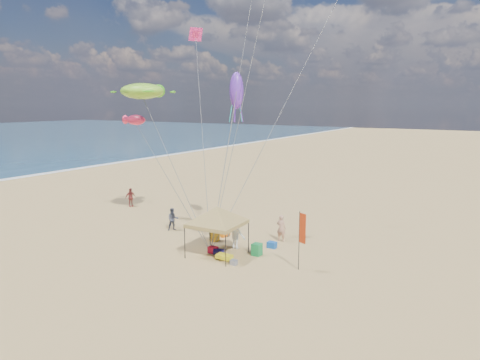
{
  "coord_description": "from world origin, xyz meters",
  "views": [
    {
      "loc": [
        13.62,
        -19.1,
        8.6
      ],
      "look_at": [
        0.0,
        3.0,
        4.0
      ],
      "focal_mm": 32.11,
      "sensor_mm": 36.0,
      "label": 1
    }
  ],
  "objects_px": {
    "cooler_blue": "(272,245)",
    "beach_cart": "(224,257)",
    "cooler_red": "(213,250)",
    "canopy_tent": "(217,208)",
    "chair_green": "(257,249)",
    "person_far_a": "(131,197)",
    "person_near_a": "(281,228)",
    "chair_yellow": "(214,236)",
    "feather_flag": "(302,232)",
    "person_near_b": "(173,219)",
    "person_near_c": "(236,234)"
  },
  "relations": [
    {
      "from": "cooler_blue",
      "to": "beach_cart",
      "type": "xyz_separation_m",
      "value": [
        -1.32,
        -3.23,
        0.01
      ]
    },
    {
      "from": "cooler_red",
      "to": "cooler_blue",
      "type": "distance_m",
      "value": 3.64
    },
    {
      "from": "canopy_tent",
      "to": "cooler_blue",
      "type": "height_order",
      "value": "canopy_tent"
    },
    {
      "from": "chair_green",
      "to": "person_far_a",
      "type": "distance_m",
      "value": 15.74
    },
    {
      "from": "cooler_blue",
      "to": "person_near_a",
      "type": "relative_size",
      "value": 0.31
    },
    {
      "from": "cooler_red",
      "to": "chair_yellow",
      "type": "relative_size",
      "value": 0.77
    },
    {
      "from": "chair_green",
      "to": "beach_cart",
      "type": "xyz_separation_m",
      "value": [
        -1.17,
        -1.63,
        -0.15
      ]
    },
    {
      "from": "cooler_red",
      "to": "person_near_a",
      "type": "relative_size",
      "value": 0.31
    },
    {
      "from": "cooler_red",
      "to": "chair_green",
      "type": "xyz_separation_m",
      "value": [
        2.37,
        1.02,
        0.16
      ]
    },
    {
      "from": "feather_flag",
      "to": "chair_green",
      "type": "distance_m",
      "value": 3.64
    },
    {
      "from": "chair_green",
      "to": "beach_cart",
      "type": "bearing_deg",
      "value": -125.63
    },
    {
      "from": "person_near_b",
      "to": "feather_flag",
      "type": "bearing_deg",
      "value": -61.29
    },
    {
      "from": "chair_yellow",
      "to": "canopy_tent",
      "type": "bearing_deg",
      "value": -51.27
    },
    {
      "from": "canopy_tent",
      "to": "feather_flag",
      "type": "bearing_deg",
      "value": 3.97
    },
    {
      "from": "cooler_red",
      "to": "feather_flag",
      "type": "bearing_deg",
      "value": 2.26
    },
    {
      "from": "chair_green",
      "to": "cooler_red",
      "type": "bearing_deg",
      "value": -156.78
    },
    {
      "from": "cooler_red",
      "to": "chair_green",
      "type": "distance_m",
      "value": 2.59
    },
    {
      "from": "person_near_b",
      "to": "person_near_a",
      "type": "bearing_deg",
      "value": -36.34
    },
    {
      "from": "chair_green",
      "to": "person_near_a",
      "type": "distance_m",
      "value": 3.12
    },
    {
      "from": "person_far_a",
      "to": "person_near_a",
      "type": "bearing_deg",
      "value": -81.01
    },
    {
      "from": "canopy_tent",
      "to": "person_near_a",
      "type": "height_order",
      "value": "canopy_tent"
    },
    {
      "from": "chair_yellow",
      "to": "beach_cart",
      "type": "bearing_deg",
      "value": -45.98
    },
    {
      "from": "canopy_tent",
      "to": "cooler_blue",
      "type": "relative_size",
      "value": 9.96
    },
    {
      "from": "cooler_blue",
      "to": "person_near_c",
      "type": "distance_m",
      "value": 2.32
    },
    {
      "from": "person_near_a",
      "to": "person_far_a",
      "type": "relative_size",
      "value": 1.08
    },
    {
      "from": "cooler_red",
      "to": "chair_green",
      "type": "height_order",
      "value": "chair_green"
    },
    {
      "from": "feather_flag",
      "to": "cooler_red",
      "type": "distance_m",
      "value": 5.79
    },
    {
      "from": "cooler_red",
      "to": "person_near_c",
      "type": "height_order",
      "value": "person_near_c"
    },
    {
      "from": "canopy_tent",
      "to": "feather_flag",
      "type": "relative_size",
      "value": 1.71
    },
    {
      "from": "person_near_c",
      "to": "person_far_a",
      "type": "distance_m",
      "value": 14.05
    },
    {
      "from": "chair_green",
      "to": "person_near_b",
      "type": "distance_m",
      "value": 7.49
    },
    {
      "from": "canopy_tent",
      "to": "beach_cart",
      "type": "distance_m",
      "value": 2.73
    },
    {
      "from": "chair_green",
      "to": "person_far_a",
      "type": "height_order",
      "value": "person_far_a"
    },
    {
      "from": "canopy_tent",
      "to": "person_far_a",
      "type": "xyz_separation_m",
      "value": [
        -13.03,
        5.92,
        -1.96
      ]
    },
    {
      "from": "canopy_tent",
      "to": "feather_flag",
      "type": "distance_m",
      "value": 5.11
    },
    {
      "from": "chair_green",
      "to": "cooler_blue",
      "type": "bearing_deg",
      "value": 84.67
    },
    {
      "from": "canopy_tent",
      "to": "person_near_a",
      "type": "xyz_separation_m",
      "value": [
        2.0,
        4.24,
        -1.9
      ]
    },
    {
      "from": "cooler_red",
      "to": "person_near_c",
      "type": "bearing_deg",
      "value": 62.55
    },
    {
      "from": "feather_flag",
      "to": "person_near_b",
      "type": "xyz_separation_m",
      "value": [
        -10.45,
        2.09,
        -1.32
      ]
    },
    {
      "from": "beach_cart",
      "to": "person_far_a",
      "type": "relative_size",
      "value": 0.56
    },
    {
      "from": "feather_flag",
      "to": "cooler_blue",
      "type": "xyz_separation_m",
      "value": [
        -2.94,
        2.4,
        -1.91
      ]
    },
    {
      "from": "cooler_blue",
      "to": "person_near_a",
      "type": "distance_m",
      "value": 1.63
    },
    {
      "from": "person_near_b",
      "to": "person_near_c",
      "type": "distance_m",
      "value": 5.79
    },
    {
      "from": "canopy_tent",
      "to": "cooler_red",
      "type": "bearing_deg",
      "value": 161.66
    },
    {
      "from": "canopy_tent",
      "to": "cooler_red",
      "type": "distance_m",
      "value": 2.61
    },
    {
      "from": "chair_yellow",
      "to": "beach_cart",
      "type": "xyz_separation_m",
      "value": [
        2.43,
        -2.51,
        -0.15
      ]
    },
    {
      "from": "canopy_tent",
      "to": "feather_flag",
      "type": "height_order",
      "value": "canopy_tent"
    },
    {
      "from": "canopy_tent",
      "to": "cooler_blue",
      "type": "distance_m",
      "value": 4.32
    },
    {
      "from": "person_near_a",
      "to": "chair_green",
      "type": "bearing_deg",
      "value": 87.14
    },
    {
      "from": "feather_flag",
      "to": "person_far_a",
      "type": "bearing_deg",
      "value": 162.88
    }
  ]
}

